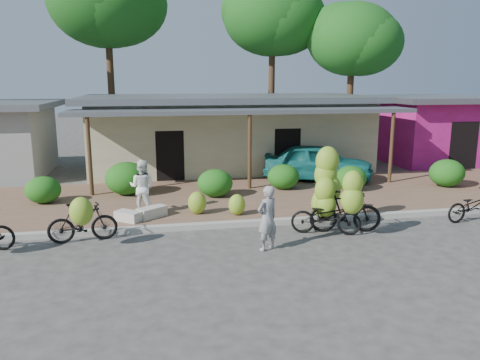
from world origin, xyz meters
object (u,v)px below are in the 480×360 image
(teal_van, at_px, (318,162))
(bystander, at_px, (142,187))
(bike_left, at_px, (82,220))
(bike_center, at_px, (326,199))
(tree_center_right, at_px, (269,14))
(bike_right, at_px, (347,207))
(sack_near, at_px, (152,212))
(vendor, at_px, (267,218))
(tree_near_right, at_px, (348,38))
(bike_far_right, at_px, (473,206))
(sack_far, at_px, (128,216))

(teal_van, bearing_deg, bystander, 138.55)
(bike_left, height_order, bike_center, bike_center)
(tree_center_right, bearing_deg, bike_right, -96.47)
(bike_right, xyz_separation_m, sack_near, (-5.09, 2.16, -0.47))
(bike_center, xyz_separation_m, vendor, (-1.91, -1.13, -0.10))
(tree_near_right, height_order, vendor, tree_near_right)
(bike_center, relative_size, vendor, 1.44)
(tree_center_right, height_order, bike_right, tree_center_right)
(bike_center, relative_size, bike_far_right, 1.26)
(bike_right, xyz_separation_m, vendor, (-2.37, -0.77, 0.06))
(bike_far_right, bearing_deg, tree_near_right, -14.88)
(bike_far_right, bearing_deg, tree_center_right, 0.86)
(bike_center, distance_m, sack_far, 5.55)
(tree_center_right, distance_m, vendor, 18.42)
(bike_center, height_order, bike_right, bike_center)
(bike_right, bearing_deg, vendor, 118.09)
(bike_left, relative_size, sack_near, 2.07)
(vendor, xyz_separation_m, teal_van, (3.82, 6.95, 0.05))
(bike_center, bearing_deg, vendor, 139.93)
(tree_near_right, distance_m, bike_left, 19.15)
(bystander, height_order, teal_van, bystander)
(bike_left, relative_size, bike_far_right, 0.97)
(sack_near, bearing_deg, tree_center_right, 63.22)
(bike_left, xyz_separation_m, bystander, (1.45, 2.08, 0.34))
(bike_right, relative_size, vendor, 1.25)
(tree_near_right, bearing_deg, bike_center, -114.93)
(bike_far_right, xyz_separation_m, sack_near, (-9.17, 1.76, -0.19))
(sack_far, bearing_deg, teal_van, 30.75)
(teal_van, bearing_deg, tree_center_right, 18.97)
(vendor, distance_m, teal_van, 7.93)
(bike_center, bearing_deg, tree_center_right, 11.19)
(bike_far_right, xyz_separation_m, teal_van, (-2.63, 5.78, 0.38))
(teal_van, bearing_deg, bike_left, 145.28)
(sack_near, xyz_separation_m, sack_far, (-0.66, -0.26, -0.01))
(bike_left, xyz_separation_m, bike_right, (6.80, -0.56, 0.14))
(bike_left, bearing_deg, bike_right, -102.11)
(bike_right, bearing_deg, sack_near, 77.23)
(sack_far, distance_m, teal_van, 8.40)
(sack_near, distance_m, sack_far, 0.71)
(sack_far, bearing_deg, bike_far_right, -8.67)
(bike_center, xyz_separation_m, sack_near, (-4.64, 1.80, -0.63))
(tree_center_right, xyz_separation_m, bike_right, (-1.79, -15.79, -6.96))
(sack_far, xyz_separation_m, bystander, (0.41, 0.74, 0.67))
(bike_far_right, bearing_deg, bike_center, 82.90)
(bike_center, height_order, vendor, bike_center)
(tree_center_right, height_order, bike_center, tree_center_right)
(bike_left, distance_m, bike_center, 6.36)
(sack_far, bearing_deg, vendor, -38.24)
(bike_far_right, height_order, teal_van, teal_van)
(bike_right, relative_size, bystander, 1.23)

